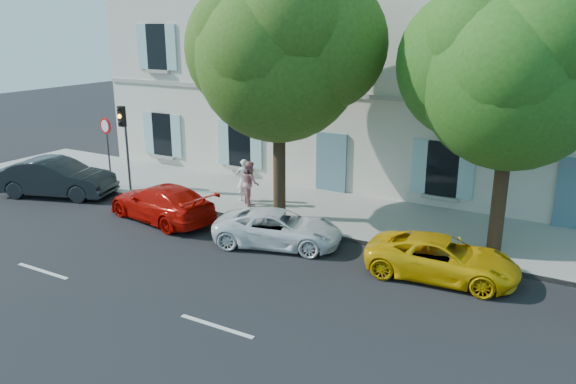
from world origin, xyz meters
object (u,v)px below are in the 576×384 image
Objects in this scene: car_dark_sedan at (56,178)px; pedestrian_a at (244,180)px; road_sign at (107,137)px; car_yellow_supercar at (442,258)px; tree_left at (279,59)px; car_red_coupe at (162,203)px; tree_right at (513,78)px; car_white_coupe at (278,228)px; traffic_light at (124,130)px; pedestrian_b at (250,183)px.

pedestrian_a is (7.08, 2.80, 0.20)m from car_dark_sedan.
car_dark_sedan is 2.52m from road_sign.
car_yellow_supercar is 2.51× the size of pedestrian_a.
tree_left reaches higher than pedestrian_a.
car_dark_sedan reaches higher than car_red_coupe.
car_yellow_supercar is 0.51× the size of tree_right.
car_yellow_supercar is at bearing -112.39° from tree_right.
car_white_coupe is 1.38× the size of road_sign.
traffic_light reaches higher than road_sign.
pedestrian_b is at bearing 109.87° from pedestrian_a.
road_sign reaches higher than pedestrian_b.
road_sign is (1.22, 1.66, 1.45)m from car_dark_sedan.
traffic_light is (-3.35, 1.76, 1.97)m from car_red_coupe.
traffic_light is (-14.03, -0.74, -2.60)m from tree_right.
road_sign reaches higher than car_red_coupe.
pedestrian_b is (1.93, 2.67, 0.33)m from car_red_coupe.
car_dark_sedan is 1.04× the size of car_red_coupe.
car_white_coupe is 5.03m from car_yellow_supercar.
tree_left reaches higher than pedestrian_b.
road_sign is at bearing -177.27° from tree_right.
car_red_coupe is 4.71m from car_white_coupe.
car_dark_sedan reaches higher than car_yellow_supercar.
car_red_coupe is (5.58, -0.12, -0.12)m from car_dark_sedan.
car_yellow_supercar is at bearing -15.63° from tree_left.
car_white_coupe is at bearing -60.54° from tree_left.
tree_right is 2.76× the size of road_sign.
tree_right is 4.82× the size of pedestrian_b.
pedestrian_a is at bearing 163.64° from car_red_coupe.
pedestrian_b reaches higher than car_red_coupe.
tree_right is 2.32× the size of traffic_light.
car_yellow_supercar is 0.48× the size of tree_left.
tree_left is 4.93m from pedestrian_b.
tree_left reaches higher than car_yellow_supercar.
pedestrian_a is at bearing -87.24° from car_dark_sedan.
tree_left is (3.64, 1.91, 4.88)m from car_red_coupe.
pedestrian_a is (-2.15, 1.01, -4.57)m from tree_left.
car_red_coupe is 3.30m from pedestrian_a.
car_red_coupe is 9.73m from car_yellow_supercar.
car_red_coupe is 0.56× the size of tree_right.
car_yellow_supercar is at bearing -108.51° from car_dark_sedan.
pedestrian_a is at bearing 11.00° from road_sign.
car_dark_sedan is 7.93m from pedestrian_b.
road_sign is at bearing 78.74° from car_yellow_supercar.
car_yellow_supercar is (15.31, 0.08, -0.19)m from car_dark_sedan.
car_white_coupe is at bearing -10.98° from road_sign.
road_sign is 1.77× the size of pedestrian_a.
traffic_light reaches higher than pedestrian_b.
traffic_light is 5.60m from pedestrian_b.
tree_right is (16.26, 2.38, 4.45)m from car_dark_sedan.
tree_left reaches higher than traffic_light.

